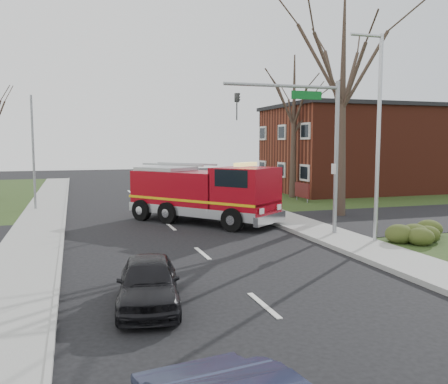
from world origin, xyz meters
name	(u,v)px	position (x,y,z in m)	size (l,w,h in m)	color
ground	(202,254)	(0.00, 0.00, 0.00)	(120.00, 120.00, 0.00)	black
sidewalk_right	(347,241)	(6.20, 0.00, 0.07)	(2.40, 80.00, 0.15)	gray
sidewalk_left	(24,264)	(-6.20, 0.00, 0.07)	(2.40, 80.00, 0.15)	gray
brick_building	(363,149)	(19.00, 18.00, 3.66)	(15.40, 10.40, 7.25)	maroon
health_center_sign	(302,190)	(10.50, 12.50, 0.88)	(0.12, 2.00, 1.40)	#511412
hedge_corner	(420,230)	(9.00, -1.00, 0.58)	(2.80, 2.00, 0.90)	#2E3B15
bare_tree_near	(343,82)	(9.50, 6.00, 7.41)	(6.00, 6.00, 12.00)	#32251D
bare_tree_far	(294,111)	(11.00, 15.00, 6.49)	(5.25, 5.25, 10.50)	#32251D
traffic_signal_mast	(310,130)	(5.21, 1.50, 4.71)	(5.29, 0.18, 6.80)	gray
streetlight_pole	(377,132)	(7.14, -0.50, 4.55)	(1.48, 0.16, 8.40)	#B7BABF
utility_pole_far	(33,154)	(-6.80, 14.00, 3.50)	(0.14, 0.14, 7.00)	gray
fire_engine	(204,195)	(1.92, 6.71, 1.45)	(7.02, 7.88, 3.19)	maroon
parked_car_maroon	(148,282)	(-2.80, -5.16, 0.64)	(1.51, 3.76, 1.28)	black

